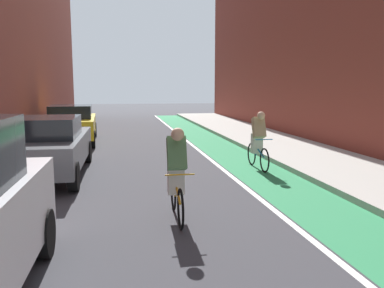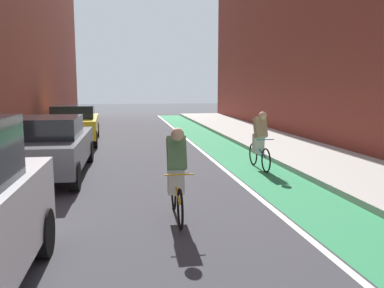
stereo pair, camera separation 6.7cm
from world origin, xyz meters
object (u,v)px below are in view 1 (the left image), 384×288
at_px(cyclist_trailing, 176,171).
at_px(cyclist_far, 258,138).
at_px(parked_sedan_gray, 44,146).
at_px(parked_sedan_yellow_cab, 72,123).

bearing_deg(cyclist_trailing, cyclist_far, 53.64).
xyz_separation_m(parked_sedan_gray, parked_sedan_yellow_cab, (0.00, 6.27, -0.00)).
relative_size(cyclist_trailing, cyclist_far, 1.01).
height_order(cyclist_trailing, cyclist_far, cyclist_trailing).
distance_m(cyclist_trailing, cyclist_far, 4.81).
bearing_deg(parked_sedan_gray, parked_sedan_yellow_cab, 89.98).
relative_size(parked_sedan_yellow_cab, cyclist_trailing, 2.68).
distance_m(parked_sedan_yellow_cab, cyclist_far, 8.49).
distance_m(parked_sedan_gray, parked_sedan_yellow_cab, 6.27).
bearing_deg(cyclist_trailing, parked_sedan_yellow_cab, 105.53).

